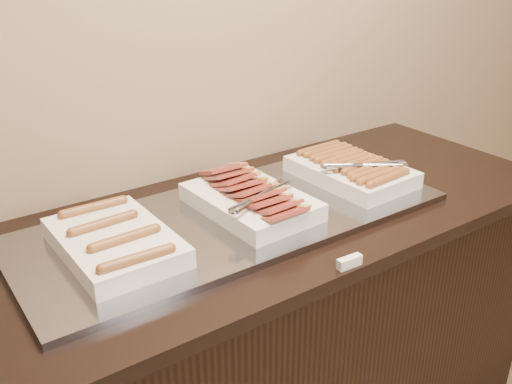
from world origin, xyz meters
TOP-DOWN VIEW (x-y plane):
  - counter at (0.00, 2.13)m, footprint 2.06×0.76m
  - warming_tray at (-0.03, 2.13)m, footprint 1.20×0.50m
  - dish_left at (-0.37, 2.13)m, footprint 0.25×0.37m
  - dish_center at (0.03, 2.13)m, footprint 0.28×0.39m
  - dish_right at (0.41, 2.13)m, footprint 0.27×0.38m
  - label_holder at (0.07, 1.77)m, footprint 0.07×0.02m

SIDE VIEW (x-z plane):
  - counter at x=0.00m, z-range 0.00..0.90m
  - warming_tray at x=-0.03m, z-range 0.90..0.92m
  - label_holder at x=0.07m, z-range 0.90..0.93m
  - dish_left at x=-0.37m, z-range 0.91..0.98m
  - dish_center at x=0.03m, z-range 0.91..1.00m
  - dish_right at x=0.41m, z-range 0.91..0.99m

